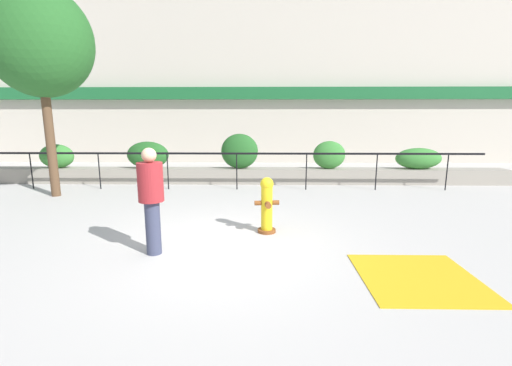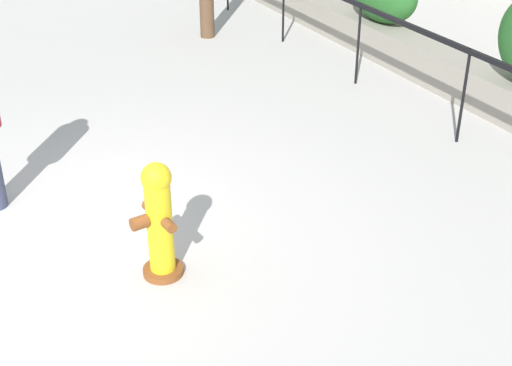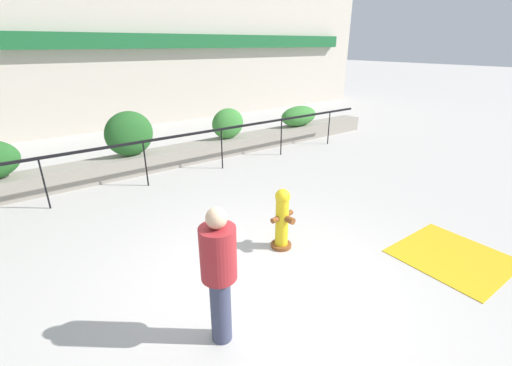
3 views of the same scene
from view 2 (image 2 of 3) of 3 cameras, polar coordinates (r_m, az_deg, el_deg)
name	(u,v)px [view 2 (image 2 of 3)]	position (r m, az deg, el deg)	size (l,w,h in m)	color
ground_plane	(44,247)	(6.88, -16.59, -4.95)	(120.00, 120.00, 0.00)	#BCB7B2
fence_railing_segment	(469,60)	(8.49, 16.66, 9.39)	(15.00, 0.05, 1.15)	black
fire_hydrant	(159,220)	(6.01, -7.78, -2.94)	(0.48, 0.45, 1.08)	brown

